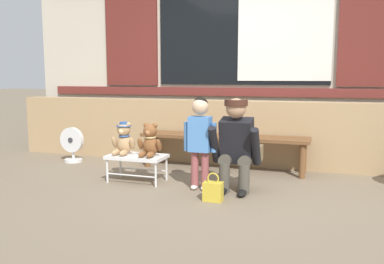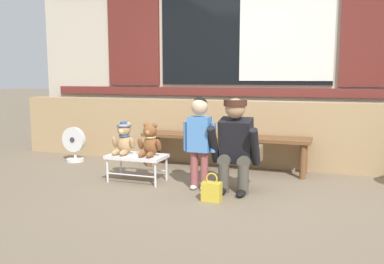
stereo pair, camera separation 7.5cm
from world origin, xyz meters
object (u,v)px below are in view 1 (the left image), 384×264
(teddy_bear_with_hat, at_px, (124,139))
(child_standing, at_px, (200,133))
(handbag_on_ground, at_px, (213,191))
(floor_fan, at_px, (72,145))
(teddy_bear_plain, at_px, (150,141))
(wooden_bench_long, at_px, (223,140))
(small_display_bench, at_px, (137,158))
(adult_crouching, at_px, (237,145))

(teddy_bear_with_hat, relative_size, child_standing, 0.38)
(handbag_on_ground, distance_m, floor_fan, 2.53)
(teddy_bear_plain, relative_size, child_standing, 0.38)
(handbag_on_ground, height_order, floor_fan, floor_fan)
(wooden_bench_long, distance_m, handbag_on_ground, 1.33)
(handbag_on_ground, xyz_separation_m, floor_fan, (-2.29, 1.07, 0.14))
(teddy_bear_plain, bearing_deg, floor_fan, 155.83)
(teddy_bear_with_hat, bearing_deg, teddy_bear_plain, -0.13)
(handbag_on_ground, bearing_deg, small_display_bench, 157.36)
(wooden_bench_long, relative_size, teddy_bear_with_hat, 5.78)
(child_standing, relative_size, floor_fan, 2.00)
(wooden_bench_long, relative_size, handbag_on_ground, 7.72)
(small_display_bench, relative_size, teddy_bear_with_hat, 1.76)
(teddy_bear_with_hat, bearing_deg, small_display_bench, -0.77)
(adult_crouching, bearing_deg, small_display_bench, 179.41)
(adult_crouching, bearing_deg, teddy_bear_plain, 179.23)
(wooden_bench_long, height_order, child_standing, child_standing)
(adult_crouching, bearing_deg, handbag_on_ground, -109.13)
(small_display_bench, distance_m, teddy_bear_plain, 0.25)
(small_display_bench, height_order, child_standing, child_standing)
(teddy_bear_plain, xyz_separation_m, handbag_on_ground, (0.83, -0.41, -0.37))
(teddy_bear_plain, distance_m, adult_crouching, 0.97)
(teddy_bear_with_hat, distance_m, teddy_bear_plain, 0.32)
(wooden_bench_long, bearing_deg, small_display_bench, -131.36)
(floor_fan, bearing_deg, adult_crouching, -15.38)
(teddy_bear_with_hat, height_order, adult_crouching, adult_crouching)
(teddy_bear_with_hat, distance_m, child_standing, 0.93)
(teddy_bear_plain, relative_size, handbag_on_ground, 1.34)
(adult_crouching, bearing_deg, teddy_bear_with_hat, 179.39)
(teddy_bear_with_hat, relative_size, adult_crouching, 0.38)
(floor_fan, bearing_deg, handbag_on_ground, -25.03)
(teddy_bear_with_hat, bearing_deg, handbag_on_ground, -19.84)
(child_standing, distance_m, adult_crouching, 0.40)
(small_display_bench, bearing_deg, wooden_bench_long, 48.64)
(teddy_bear_with_hat, distance_m, handbag_on_ground, 1.28)
(small_display_bench, xyz_separation_m, teddy_bear_with_hat, (-0.16, 0.00, 0.21))
(small_display_bench, height_order, handbag_on_ground, small_display_bench)
(teddy_bear_with_hat, distance_m, floor_fan, 1.34)
(wooden_bench_long, bearing_deg, teddy_bear_with_hat, -136.87)
(teddy_bear_with_hat, height_order, teddy_bear_plain, same)
(floor_fan, bearing_deg, small_display_bench, -26.80)
(child_standing, relative_size, handbag_on_ground, 3.52)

